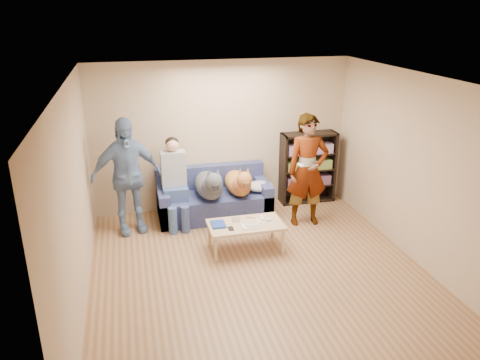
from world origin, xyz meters
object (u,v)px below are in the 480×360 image
object	(u,v)px
sofa	(214,200)
dog_gray	(210,185)
dog_tan	(239,183)
person_standing_right	(308,170)
coffee_table	(246,226)
camera_silver	(236,220)
bookshelf	(308,166)
person_seated	(175,179)
person_standing_left	(126,176)
notebook_blue	(218,224)

from	to	relation	value
sofa	dog_gray	world-z (taller)	dog_gray
sofa	dog_tan	distance (m)	0.58
person_standing_right	coffee_table	xyz separation A→B (m)	(-1.20, -0.66, -0.55)
camera_silver	dog_gray	bearing A→B (deg)	102.65
bookshelf	person_seated	bearing A→B (deg)	-171.68
person_seated	camera_silver	bearing A→B (deg)	-54.21
person_standing_left	sofa	size ratio (longest dim) A/B	0.99
coffee_table	bookshelf	world-z (taller)	bookshelf
person_standing_right	notebook_blue	size ratio (longest dim) A/B	7.12
sofa	dog_tan	xyz separation A→B (m)	(0.40, -0.21, 0.36)
person_standing_right	dog_tan	distance (m)	1.16
sofa	dog_tan	size ratio (longest dim) A/B	1.63
person_standing_left	coffee_table	size ratio (longest dim) A/B	1.70
person_standing_left	camera_silver	world-z (taller)	person_standing_left
notebook_blue	coffee_table	world-z (taller)	notebook_blue
coffee_table	bookshelf	distance (m)	2.23
dog_tan	dog_gray	bearing A→B (deg)	-176.56
bookshelf	person_standing_left	bearing A→B (deg)	-170.95
camera_silver	bookshelf	distance (m)	2.23
sofa	dog_tan	world-z (taller)	dog_tan
camera_silver	dog_tan	distance (m)	1.05
notebook_blue	sofa	distance (m)	1.29
person_standing_right	dog_tan	xyz separation A→B (m)	(-1.03, 0.45, -0.29)
person_standing_left	person_seated	size ratio (longest dim) A/B	1.28
sofa	bookshelf	xyz separation A→B (m)	(1.80, 0.23, 0.40)
person_standing_right	bookshelf	world-z (taller)	person_standing_right
camera_silver	coffee_table	xyz separation A→B (m)	(0.12, -0.12, -0.07)
person_standing_left	dog_gray	bearing A→B (deg)	-10.58
dog_gray	person_standing_right	bearing A→B (deg)	-15.43
person_standing_left	bookshelf	world-z (taller)	person_standing_left
person_standing_left	dog_gray	xyz separation A→B (m)	(1.31, 0.04, -0.28)
sofa	dog_gray	size ratio (longest dim) A/B	1.50
sofa	bookshelf	world-z (taller)	bookshelf
person_standing_left	camera_silver	distance (m)	1.85
person_standing_left	dog_tan	xyz separation A→B (m)	(1.82, 0.07, -0.30)
notebook_blue	person_seated	world-z (taller)	person_seated
notebook_blue	camera_silver	world-z (taller)	camera_silver
person_seated	bookshelf	distance (m)	2.49
person_standing_left	dog_tan	bearing A→B (deg)	-10.09
dog_gray	dog_tan	bearing A→B (deg)	3.44
bookshelf	dog_gray	bearing A→B (deg)	-166.04
person_standing_right	notebook_blue	distance (m)	1.78
bookshelf	dog_tan	bearing A→B (deg)	-162.42
notebook_blue	camera_silver	xyz separation A→B (m)	(0.28, 0.07, 0.01)
camera_silver	dog_gray	size ratio (longest dim) A/B	0.09
sofa	dog_gray	distance (m)	0.46
person_standing_left	notebook_blue	xyz separation A→B (m)	(1.25, -0.99, -0.50)
person_standing_right	person_standing_left	bearing A→B (deg)	175.79
person_standing_left	dog_tan	distance (m)	1.85
person_standing_left	notebook_blue	distance (m)	1.67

